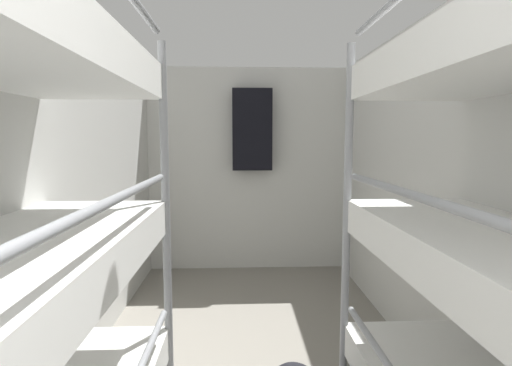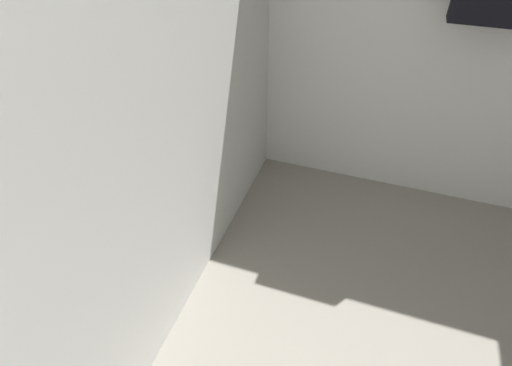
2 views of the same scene
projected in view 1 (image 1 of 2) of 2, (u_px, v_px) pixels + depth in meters
wall_left at (38, 207)px, 2.09m from camera, size 0.06×5.04×2.32m
wall_right at (467, 204)px, 2.20m from camera, size 0.06×5.04×2.32m
wall_back at (247, 170)px, 4.62m from camera, size 2.37×0.06×2.32m
hanging_coat at (252, 130)px, 4.42m from camera, size 0.44×0.12×0.90m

